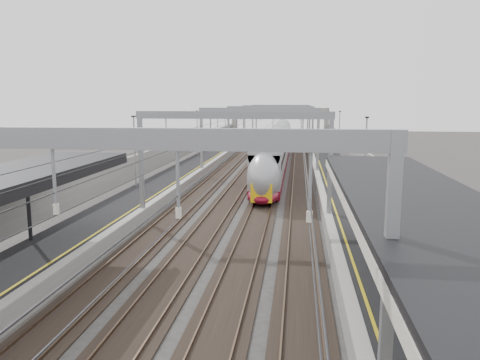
# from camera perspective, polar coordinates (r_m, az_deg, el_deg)

# --- Properties ---
(platform_left) EXTENTS (4.00, 120.00, 1.00)m
(platform_left) POSITION_cam_1_polar(r_m,az_deg,el_deg) (55.20, -5.76, 1.42)
(platform_left) COLOR black
(platform_left) RESTS_ON ground
(platform_right) EXTENTS (4.00, 120.00, 1.00)m
(platform_right) POSITION_cam_1_polar(r_m,az_deg,el_deg) (53.96, 11.05, 1.11)
(platform_right) COLOR black
(platform_right) RESTS_ON ground
(tracks) EXTENTS (11.40, 140.00, 0.20)m
(tracks) POSITION_cam_1_polar(r_m,az_deg,el_deg) (54.06, 2.55, 0.81)
(tracks) COLOR black
(tracks) RESTS_ON ground
(overhead_line) EXTENTS (13.00, 140.00, 6.60)m
(overhead_line) POSITION_cam_1_polar(r_m,az_deg,el_deg) (60.08, 3.10, 7.51)
(overhead_line) COLOR gray
(overhead_line) RESTS_ON platform_left
(canopy_right) EXTENTS (4.40, 30.00, 4.24)m
(canopy_right) POSITION_cam_1_polar(r_m,az_deg,el_deg) (12.29, 25.05, -5.99)
(canopy_right) COLOR black
(canopy_right) RESTS_ON platform_right
(overbridge) EXTENTS (22.00, 2.20, 6.90)m
(overbridge) POSITION_cam_1_polar(r_m,az_deg,el_deg) (108.40, 4.91, 7.92)
(overbridge) COLOR gray
(overbridge) RESTS_ON ground
(wall_left) EXTENTS (0.30, 120.00, 3.20)m
(wall_left) POSITION_cam_1_polar(r_m,az_deg,el_deg) (55.85, -8.98, 2.59)
(wall_left) COLOR gray
(wall_left) RESTS_ON ground
(wall_right) EXTENTS (0.30, 120.00, 3.20)m
(wall_right) POSITION_cam_1_polar(r_m,az_deg,el_deg) (54.14, 14.47, 2.19)
(wall_right) COLOR gray
(wall_right) RESTS_ON ground
(train) EXTENTS (2.66, 48.40, 4.20)m
(train) POSITION_cam_1_polar(r_m,az_deg,el_deg) (57.97, 4.38, 3.39)
(train) COLOR maroon
(train) RESTS_ON ground
(signal_green) EXTENTS (0.32, 0.32, 3.48)m
(signal_green) POSITION_cam_1_polar(r_m,az_deg,el_deg) (78.56, 0.20, 5.26)
(signal_green) COLOR black
(signal_green) RESTS_ON ground
(signal_red_near) EXTENTS (0.32, 0.32, 3.48)m
(signal_red_near) POSITION_cam_1_polar(r_m,az_deg,el_deg) (79.81, 6.38, 5.27)
(signal_red_near) COLOR black
(signal_red_near) RESTS_ON ground
(signal_red_far) EXTENTS (0.32, 0.32, 3.48)m
(signal_red_far) POSITION_cam_1_polar(r_m,az_deg,el_deg) (76.93, 7.99, 5.08)
(signal_red_far) COLOR black
(signal_red_far) RESTS_ON ground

